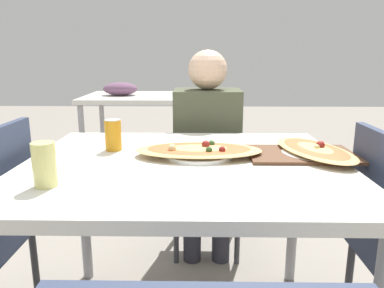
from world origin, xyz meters
name	(u,v)px	position (x,y,z in m)	size (l,w,h in m)	color
dining_table	(185,180)	(0.00, 0.00, 0.69)	(1.17, 1.00, 0.77)	silver
chair_far_seated	(206,165)	(0.10, 0.83, 0.50)	(0.40, 0.40, 0.90)	#2D3851
person_seated	(207,138)	(0.10, 0.71, 0.69)	(0.36, 0.29, 1.17)	#2D2D38
pizza_main	(199,151)	(0.05, 0.07, 0.79)	(0.48, 0.26, 0.06)	white
soda_can	(113,135)	(-0.30, 0.16, 0.83)	(0.07, 0.07, 0.12)	orange
drink_glass	(44,165)	(-0.40, -0.27, 0.83)	(0.07, 0.07, 0.13)	#E0DB7F
serving_tray	(301,154)	(0.44, 0.08, 0.77)	(0.40, 0.26, 0.01)	brown
pizza_second	(315,151)	(0.49, 0.09, 0.79)	(0.33, 0.47, 0.06)	white
background_table	(140,102)	(-0.50, 2.21, 0.71)	(1.10, 0.80, 0.89)	silver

